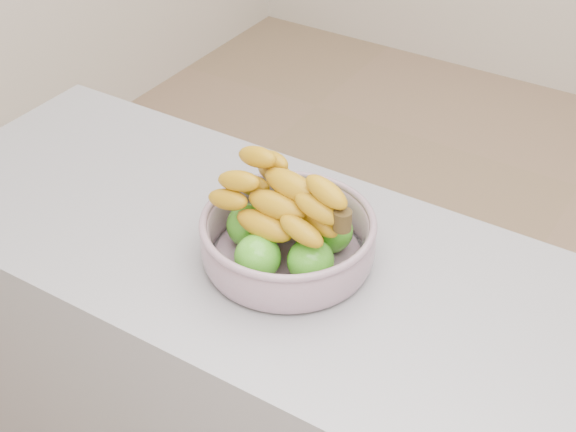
% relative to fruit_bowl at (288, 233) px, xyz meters
% --- Properties ---
extents(ground, '(4.00, 4.00, 0.00)m').
position_rel_fruit_bowl_xyz_m(ground, '(0.19, 0.69, -0.96)').
color(ground, '#8C6F56').
rests_on(ground, ground).
extents(fruit_bowl, '(0.32, 0.32, 0.19)m').
position_rel_fruit_bowl_xyz_m(fruit_bowl, '(0.00, 0.00, 0.00)').
color(fruit_bowl, '#A5B6C6').
rests_on(fruit_bowl, counter).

